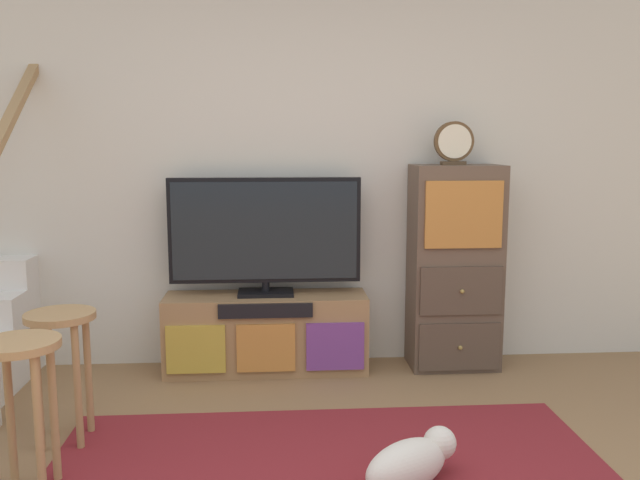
{
  "coord_description": "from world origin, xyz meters",
  "views": [
    {
      "loc": [
        -0.24,
        -2.01,
        1.51
      ],
      "look_at": [
        0.01,
        1.63,
        0.96
      ],
      "focal_mm": 37.06,
      "sensor_mm": 36.0,
      "label": 1
    }
  ],
  "objects_px": {
    "side_cabinet": "(455,268)",
    "bar_stool_far": "(62,345)",
    "television": "(265,233)",
    "desk_clock": "(454,143)",
    "dog": "(411,463)",
    "bar_stool_near": "(21,380)",
    "media_console": "(266,333)"
  },
  "relations": [
    {
      "from": "bar_stool_far",
      "to": "dog",
      "type": "distance_m",
      "value": 1.78
    },
    {
      "from": "media_console",
      "to": "television",
      "type": "height_order",
      "value": "television"
    },
    {
      "from": "television",
      "to": "side_cabinet",
      "type": "distance_m",
      "value": 1.27
    },
    {
      "from": "side_cabinet",
      "to": "bar_stool_near",
      "type": "bearing_deg",
      "value": -146.84
    },
    {
      "from": "television",
      "to": "bar_stool_near",
      "type": "xyz_separation_m",
      "value": [
        -1.01,
        -1.49,
        -0.41
      ]
    },
    {
      "from": "desk_clock",
      "to": "television",
      "type": "bearing_deg",
      "value": 178.65
    },
    {
      "from": "media_console",
      "to": "television",
      "type": "bearing_deg",
      "value": 90.0
    },
    {
      "from": "television",
      "to": "desk_clock",
      "type": "height_order",
      "value": "desk_clock"
    },
    {
      "from": "desk_clock",
      "to": "dog",
      "type": "bearing_deg",
      "value": -110.33
    },
    {
      "from": "television",
      "to": "dog",
      "type": "bearing_deg",
      "value": -67.54
    },
    {
      "from": "side_cabinet",
      "to": "bar_stool_near",
      "type": "height_order",
      "value": "side_cabinet"
    },
    {
      "from": "bar_stool_far",
      "to": "media_console",
      "type": "bearing_deg",
      "value": 44.36
    },
    {
      "from": "side_cabinet",
      "to": "media_console",
      "type": "bearing_deg",
      "value": -179.54
    },
    {
      "from": "media_console",
      "to": "dog",
      "type": "xyz_separation_m",
      "value": [
        0.65,
        -1.54,
        -0.14
      ]
    },
    {
      "from": "media_console",
      "to": "dog",
      "type": "height_order",
      "value": "media_console"
    },
    {
      "from": "bar_stool_near",
      "to": "bar_stool_far",
      "type": "relative_size",
      "value": 1.02
    },
    {
      "from": "media_console",
      "to": "desk_clock",
      "type": "xyz_separation_m",
      "value": [
        1.21,
        -0.0,
        1.23
      ]
    },
    {
      "from": "bar_stool_far",
      "to": "dog",
      "type": "relative_size",
      "value": 1.38
    },
    {
      "from": "side_cabinet",
      "to": "bar_stool_far",
      "type": "height_order",
      "value": "side_cabinet"
    },
    {
      "from": "television",
      "to": "bar_stool_near",
      "type": "distance_m",
      "value": 1.84
    },
    {
      "from": "side_cabinet",
      "to": "bar_stool_near",
      "type": "distance_m",
      "value": 2.7
    },
    {
      "from": "media_console",
      "to": "television",
      "type": "relative_size",
      "value": 1.06
    },
    {
      "from": "dog",
      "to": "side_cabinet",
      "type": "bearing_deg",
      "value": 68.72
    },
    {
      "from": "media_console",
      "to": "bar_stool_far",
      "type": "bearing_deg",
      "value": -135.64
    },
    {
      "from": "side_cabinet",
      "to": "desk_clock",
      "type": "relative_size",
      "value": 4.86
    },
    {
      "from": "bar_stool_near",
      "to": "dog",
      "type": "distance_m",
      "value": 1.7
    },
    {
      "from": "desk_clock",
      "to": "bar_stool_far",
      "type": "xyz_separation_m",
      "value": [
        -2.21,
        -0.97,
        -0.99
      ]
    },
    {
      "from": "television",
      "to": "desk_clock",
      "type": "distance_m",
      "value": 1.34
    },
    {
      "from": "media_console",
      "to": "bar_stool_far",
      "type": "relative_size",
      "value": 1.96
    },
    {
      "from": "media_console",
      "to": "bar_stool_near",
      "type": "height_order",
      "value": "bar_stool_near"
    },
    {
      "from": "side_cabinet",
      "to": "bar_stool_far",
      "type": "distance_m",
      "value": 2.46
    },
    {
      "from": "desk_clock",
      "to": "bar_stool_far",
      "type": "height_order",
      "value": "desk_clock"
    }
  ]
}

